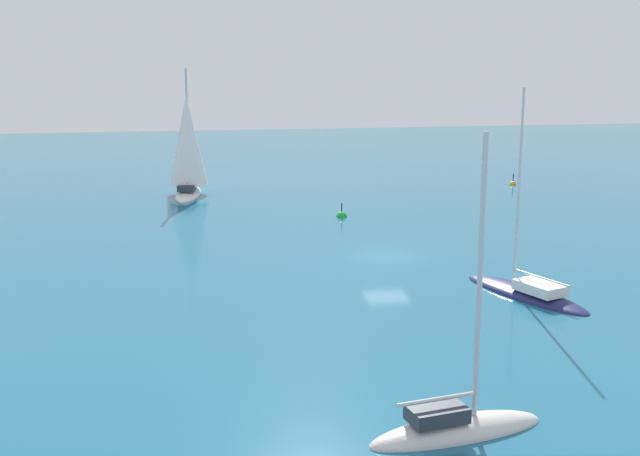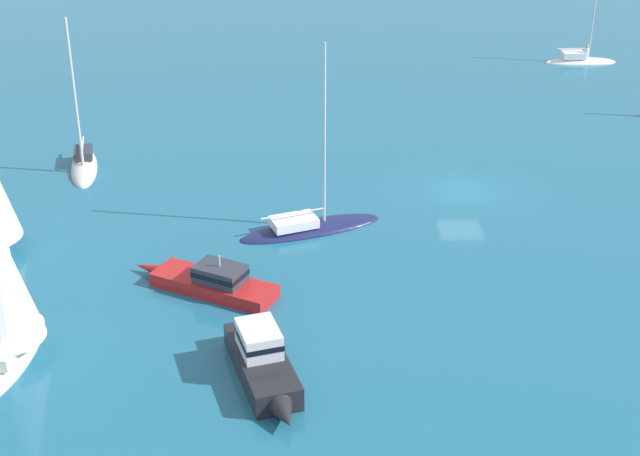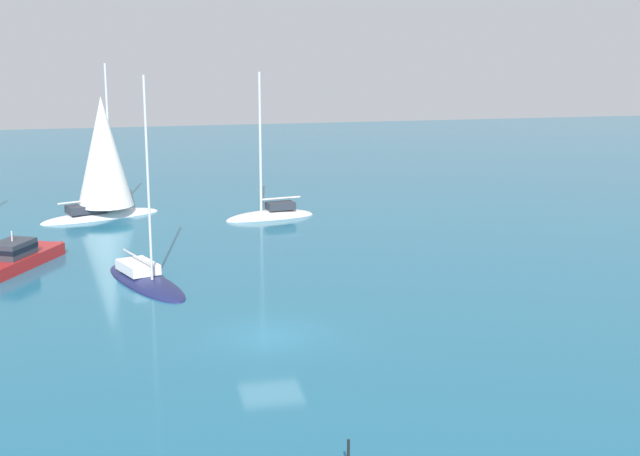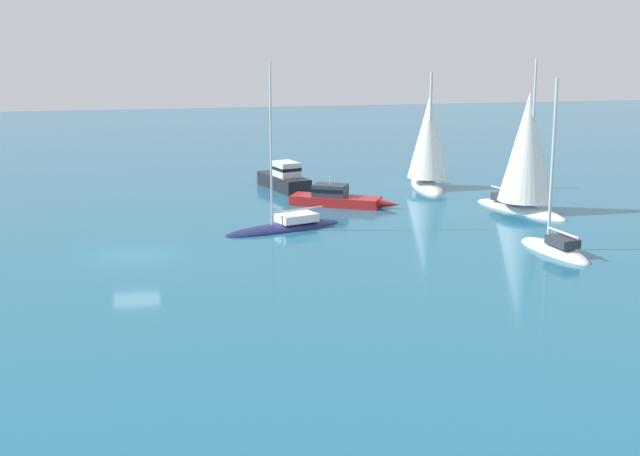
# 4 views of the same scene
# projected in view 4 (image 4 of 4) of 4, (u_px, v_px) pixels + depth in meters

# --- Properties ---
(ground_plane) EXTENTS (160.00, 160.00, 0.00)m
(ground_plane) POSITION_uv_depth(u_px,v_px,m) (135.00, 255.00, 50.17)
(ground_plane) COLOR #1E607F
(yacht) EXTENTS (4.80, 8.10, 10.40)m
(yacht) POSITION_uv_depth(u_px,v_px,m) (285.00, 227.00, 56.31)
(yacht) COLOR #191E4C
(yacht) RESTS_ON ground
(powerboat) EXTENTS (6.91, 3.44, 2.09)m
(powerboat) POSITION_uv_depth(u_px,v_px,m) (283.00, 178.00, 69.23)
(powerboat) COLOR black
(powerboat) RESTS_ON ground
(ketch) EXTENTS (8.13, 4.87, 10.38)m
(ketch) POSITION_uv_depth(u_px,v_px,m) (526.00, 156.00, 60.49)
(ketch) COLOR white
(ketch) RESTS_ON ground
(sloop) EXTENTS (6.17, 2.62, 9.95)m
(sloop) POSITION_uv_depth(u_px,v_px,m) (555.00, 249.00, 50.73)
(sloop) COLOR silver
(sloop) RESTS_ON ground
(ketch_1) EXTENTS (6.91, 3.29, 9.14)m
(ketch_1) POSITION_uv_depth(u_px,v_px,m) (428.00, 147.00, 68.88)
(ketch_1) COLOR silver
(ketch_1) RESTS_ON ground
(cabin_cruiser) EXTENTS (4.56, 7.26, 1.98)m
(cabin_cruiser) POSITION_uv_depth(u_px,v_px,m) (337.00, 198.00, 63.08)
(cabin_cruiser) COLOR #B21E1E
(cabin_cruiser) RESTS_ON ground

